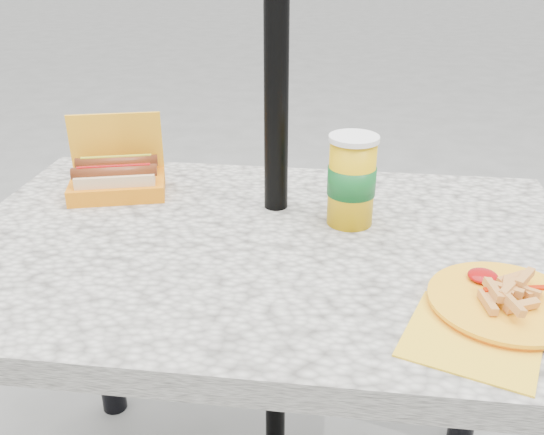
# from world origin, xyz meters

# --- Properties ---
(picnic_table) EXTENTS (1.20, 0.80, 0.75)m
(picnic_table) POSITION_xyz_m (0.00, 0.00, 0.64)
(picnic_table) COLOR beige
(picnic_table) RESTS_ON ground
(umbrella_pole) EXTENTS (0.05, 0.05, 2.20)m
(umbrella_pole) POSITION_xyz_m (0.00, 0.16, 1.10)
(umbrella_pole) COLOR black
(umbrella_pole) RESTS_ON ground
(hotdog_box) EXTENTS (0.24, 0.19, 0.17)m
(hotdog_box) POSITION_xyz_m (-0.36, 0.18, 0.79)
(hotdog_box) COLOR #FFAB1A
(hotdog_box) RESTS_ON picnic_table
(fries_plate) EXTENTS (0.30, 0.33, 0.05)m
(fries_plate) POSITION_xyz_m (0.40, -0.19, 0.76)
(fries_plate) COLOR yellow
(fries_plate) RESTS_ON picnic_table
(soda_cup) EXTENTS (0.10, 0.10, 0.18)m
(soda_cup) POSITION_xyz_m (0.16, 0.10, 0.84)
(soda_cup) COLOR #E5AD0B
(soda_cup) RESTS_ON picnic_table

